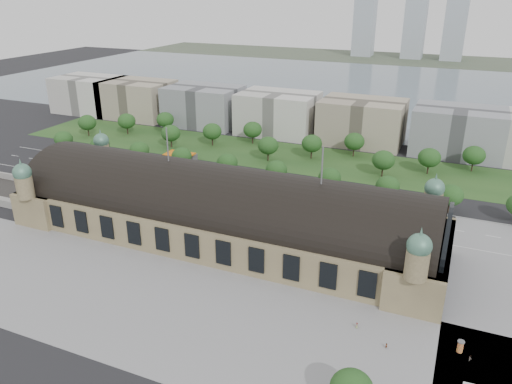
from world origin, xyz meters
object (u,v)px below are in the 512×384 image
at_px(parked_car_6, 186,196).
at_px(bus_west, 264,206).
at_px(traffic_car_3, 236,184).
at_px(traffic_car_2, 131,184).
at_px(parked_car_4, 143,189).
at_px(pedestrian_0, 357,326).
at_px(bus_east, 278,208).
at_px(parked_car_1, 118,185).
at_px(traffic_car_0, 50,164).
at_px(parked_car_0, 83,182).
at_px(parked_car_5, 195,198).
at_px(advertising_column, 460,346).
at_px(parked_car_3, 148,190).
at_px(pedestrian_1, 386,346).
at_px(pedestrian_2, 470,358).
at_px(traffic_car_1, 118,170).
at_px(traffic_car_5, 333,204).
at_px(petrol_station, 185,156).
at_px(parked_car_2, 104,183).
at_px(traffic_car_4, 255,203).
at_px(bus_mid, 273,208).

bearing_deg(parked_car_6, bus_west, 70.42).
bearing_deg(parked_car_6, traffic_car_3, 125.02).
height_order(traffic_car_2, parked_car_4, traffic_car_2).
xyz_separation_m(traffic_car_2, pedestrian_0, (114.19, -58.81, 0.08)).
bearing_deg(bus_east, parked_car_1, 88.95).
xyz_separation_m(traffic_car_0, parked_car_0, (32.75, -13.41, -0.06)).
distance_m(parked_car_5, advertising_column, 119.18).
distance_m(parked_car_3, pedestrian_1, 127.39).
bearing_deg(pedestrian_2, traffic_car_1, 62.90).
height_order(bus_east, advertising_column, bus_east).
relative_size(parked_car_5, advertising_column, 1.81).
bearing_deg(traffic_car_5, traffic_car_0, 90.52).
relative_size(parked_car_1, parked_car_3, 1.20).
distance_m(traffic_car_1, bus_east, 87.98).
height_order(traffic_car_0, parked_car_5, parked_car_5).
xyz_separation_m(petrol_station, parked_car_1, (-9.97, -40.28, -2.27)).
xyz_separation_m(parked_car_4, bus_west, (55.95, 2.00, 1.10)).
height_order(parked_car_2, parked_car_4, parked_car_4).
relative_size(traffic_car_2, pedestrian_0, 3.26).
relative_size(petrol_station, traffic_car_1, 3.09).
bearing_deg(traffic_car_2, traffic_car_1, -132.07).
xyz_separation_m(traffic_car_5, parked_car_1, (-92.77, -16.96, -0.12)).
bearing_deg(parked_car_3, parked_car_4, -113.34).
height_order(petrol_station, traffic_car_1, petrol_station).
distance_m(traffic_car_0, parked_car_6, 84.08).
height_order(parked_car_0, advertising_column, advertising_column).
distance_m(parked_car_5, bus_west, 30.52).
xyz_separation_m(parked_car_1, advertising_column, (143.88, -55.73, 1.01)).
bearing_deg(pedestrian_0, parked_car_2, 136.59).
height_order(traffic_car_5, parked_car_5, parked_car_5).
xyz_separation_m(bus_west, pedestrian_2, (77.32, -60.21, -0.98)).
bearing_deg(pedestrian_1, parked_car_4, 108.23).
height_order(traffic_car_4, parked_car_0, traffic_car_4).
bearing_deg(traffic_car_2, bus_east, 85.98).
bearing_deg(parked_car_2, traffic_car_0, -138.24).
bearing_deg(petrol_station, traffic_car_0, -152.32).
relative_size(parked_car_4, bus_east, 0.36).
relative_size(bus_mid, pedestrian_2, 7.01).
height_order(parked_car_2, advertising_column, advertising_column).
xyz_separation_m(parked_car_5, bus_mid, (34.10, 2.00, 0.87)).
relative_size(parked_car_3, parked_car_6, 0.75).
height_order(traffic_car_3, parked_car_4, parked_car_4).
distance_m(parked_car_2, advertising_column, 160.69).
height_order(traffic_car_0, parked_car_0, traffic_car_0).
bearing_deg(pedestrian_1, bus_west, 89.11).
bearing_deg(advertising_column, parked_car_6, 152.96).
relative_size(parked_car_2, bus_east, 0.37).
relative_size(traffic_car_1, traffic_car_4, 1.04).
xyz_separation_m(traffic_car_3, parked_car_1, (-47.71, -20.80, 0.00)).
height_order(parked_car_1, bus_west, bus_west).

